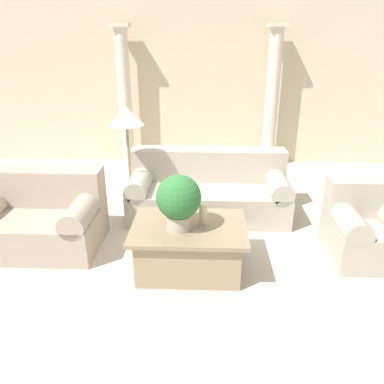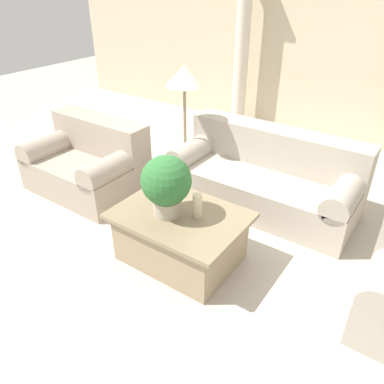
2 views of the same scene
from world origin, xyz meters
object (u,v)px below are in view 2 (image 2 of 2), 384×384
(potted_plant, at_px, (166,183))
(loveseat, at_px, (89,162))
(coffee_table, at_px, (181,236))
(floor_lamp, at_px, (184,82))
(sofa_long, at_px, (265,177))

(potted_plant, bearing_deg, loveseat, 162.59)
(loveseat, xyz_separation_m, coffee_table, (1.70, -0.44, -0.09))
(loveseat, xyz_separation_m, potted_plant, (1.61, -0.51, 0.46))
(potted_plant, height_order, floor_lamp, floor_lamp)
(sofa_long, height_order, potted_plant, potted_plant)
(coffee_table, height_order, floor_lamp, floor_lamp)
(loveseat, relative_size, potted_plant, 2.45)
(potted_plant, bearing_deg, coffee_table, 34.14)
(sofa_long, xyz_separation_m, loveseat, (-1.90, -0.90, 0.01))
(sofa_long, xyz_separation_m, floor_lamp, (-1.01, -0.14, 0.94))
(sofa_long, xyz_separation_m, potted_plant, (-0.29, -1.40, 0.47))
(potted_plant, xyz_separation_m, floor_lamp, (-0.72, 1.26, 0.48))
(sofa_long, distance_m, coffee_table, 1.36)
(sofa_long, relative_size, coffee_table, 1.81)
(sofa_long, bearing_deg, floor_lamp, -171.87)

